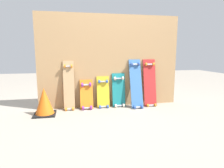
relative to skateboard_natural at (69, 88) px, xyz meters
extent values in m
plane|color=#A89E8E|center=(0.73, 0.02, -0.38)|extent=(12.00, 12.00, 0.00)
cube|color=tan|center=(0.73, 0.09, 0.42)|extent=(2.48, 0.04, 1.60)
cube|color=tan|center=(0.00, 0.01, 0.00)|extent=(0.18, 0.14, 0.89)
cube|color=#B7B7BF|center=(0.00, -0.07, -0.35)|extent=(0.08, 0.04, 0.03)
cube|color=#B7B7BF|center=(0.00, 0.03, 0.36)|extent=(0.08, 0.04, 0.03)
cylinder|color=orange|center=(-0.06, -0.08, -0.35)|extent=(0.03, 0.06, 0.06)
cylinder|color=orange|center=(0.06, -0.08, -0.35)|extent=(0.03, 0.06, 0.06)
cylinder|color=orange|center=(-0.06, 0.01, 0.36)|extent=(0.03, 0.06, 0.06)
cylinder|color=orange|center=(0.06, 0.01, 0.36)|extent=(0.03, 0.06, 0.06)
cube|color=orange|center=(0.29, -0.01, -0.16)|extent=(0.22, 0.16, 0.56)
cube|color=#B7B7BF|center=(0.29, -0.08, -0.35)|extent=(0.10, 0.04, 0.03)
cube|color=#B7B7BF|center=(0.29, 0.02, 0.03)|extent=(0.10, 0.04, 0.03)
cylinder|color=purple|center=(0.22, -0.10, -0.34)|extent=(0.03, 0.07, 0.07)
cylinder|color=purple|center=(0.36, -0.10, -0.34)|extent=(0.03, 0.07, 0.07)
cylinder|color=purple|center=(0.22, 0.00, 0.04)|extent=(0.03, 0.07, 0.07)
cylinder|color=purple|center=(0.36, 0.00, 0.04)|extent=(0.03, 0.07, 0.07)
cube|color=gold|center=(0.58, 0.02, -0.14)|extent=(0.22, 0.11, 0.61)
cube|color=#B7B7BF|center=(0.58, -0.04, -0.35)|extent=(0.10, 0.04, 0.03)
cube|color=#B7B7BF|center=(0.58, 0.03, 0.08)|extent=(0.10, 0.04, 0.03)
cylinder|color=#3359B2|center=(0.51, -0.06, -0.35)|extent=(0.03, 0.06, 0.06)
cylinder|color=#3359B2|center=(0.65, -0.06, -0.35)|extent=(0.03, 0.06, 0.06)
cylinder|color=#3359B2|center=(0.51, 0.01, 0.08)|extent=(0.03, 0.06, 0.06)
cylinder|color=#3359B2|center=(0.65, 0.01, 0.08)|extent=(0.03, 0.06, 0.06)
cube|color=#197A7F|center=(0.86, 0.02, -0.11)|extent=(0.23, 0.11, 0.66)
cube|color=#B7B7BF|center=(0.86, -0.04, -0.35)|extent=(0.10, 0.04, 0.03)
cube|color=#B7B7BF|center=(0.86, 0.03, 0.13)|extent=(0.10, 0.04, 0.03)
cylinder|color=beige|center=(0.79, -0.06, -0.35)|extent=(0.03, 0.06, 0.06)
cylinder|color=beige|center=(0.93, -0.06, -0.35)|extent=(0.03, 0.06, 0.06)
cylinder|color=beige|center=(0.79, 0.01, 0.13)|extent=(0.03, 0.06, 0.06)
cylinder|color=beige|center=(0.93, 0.01, 0.13)|extent=(0.03, 0.06, 0.06)
cube|color=#386BAD|center=(1.15, -0.06, 0.00)|extent=(0.21, 0.27, 0.90)
cube|color=#B7B7BF|center=(1.15, -0.19, -0.35)|extent=(0.09, 0.04, 0.03)
cube|color=#B7B7BF|center=(1.15, 0.02, 0.37)|extent=(0.09, 0.04, 0.03)
cylinder|color=#3359B2|center=(1.09, -0.21, -0.34)|extent=(0.03, 0.06, 0.06)
cylinder|color=#3359B2|center=(1.22, -0.21, -0.34)|extent=(0.03, 0.06, 0.06)
cylinder|color=#3359B2|center=(1.09, 0.00, 0.38)|extent=(0.03, 0.06, 0.06)
cylinder|color=#3359B2|center=(1.22, 0.00, 0.38)|extent=(0.03, 0.06, 0.06)
cube|color=#B22626|center=(1.43, -0.02, 0.00)|extent=(0.23, 0.18, 0.90)
cube|color=#B7B7BF|center=(1.43, -0.11, -0.35)|extent=(0.10, 0.04, 0.03)
cube|color=#B7B7BF|center=(1.43, 0.03, 0.37)|extent=(0.10, 0.04, 0.03)
cylinder|color=orange|center=(1.36, -0.13, -0.35)|extent=(0.03, 0.05, 0.05)
cylinder|color=orange|center=(1.50, -0.13, -0.35)|extent=(0.03, 0.05, 0.05)
cylinder|color=orange|center=(1.36, 0.01, 0.37)|extent=(0.03, 0.05, 0.05)
cylinder|color=orange|center=(1.50, 0.01, 0.37)|extent=(0.03, 0.05, 0.05)
cube|color=black|center=(-0.37, -0.23, -0.36)|extent=(0.32, 0.32, 0.02)
cone|color=orange|center=(-0.37, -0.23, -0.15)|extent=(0.28, 0.28, 0.40)
camera|label=1|loc=(0.08, -3.26, 0.59)|focal=31.02mm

